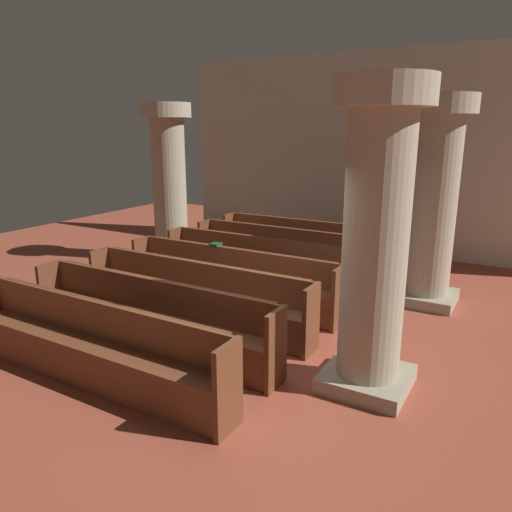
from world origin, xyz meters
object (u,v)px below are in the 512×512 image
(pew_row_5, at_px, (149,314))
(hymn_book, at_px, (216,244))
(pillar_aisle_rear, at_px, (376,237))
(pew_row_6, at_px, (90,341))
(pew_row_4, at_px, (194,293))
(pew_row_2, at_px, (259,262))
(pillar_far_side, at_px, (169,181))
(pew_row_1, at_px, (283,251))
(pew_row_3, at_px, (230,276))
(pew_row_0, at_px, (304,241))
(lectern, at_px, (359,239))
(kneeler_box_blue, at_px, (365,313))
(pillar_aisle_side, at_px, (434,199))

(pew_row_5, xyz_separation_m, hymn_book, (-0.40, 2.12, 0.44))
(pillar_aisle_rear, bearing_deg, pew_row_6, -151.60)
(pew_row_4, xyz_separation_m, pew_row_5, (0.00, -0.96, 0.00))
(pew_row_2, xyz_separation_m, pew_row_4, (0.00, -1.93, 0.00))
(pew_row_5, height_order, pillar_far_side, pillar_far_side)
(pew_row_1, bearing_deg, pillar_aisle_rear, -50.30)
(pew_row_2, bearing_deg, pew_row_3, -90.00)
(pew_row_0, height_order, hymn_book, hymn_book)
(hymn_book, bearing_deg, lectern, 70.98)
(pew_row_3, bearing_deg, pew_row_0, 90.00)
(kneeler_box_blue, bearing_deg, pew_row_6, -122.09)
(hymn_book, relative_size, kneeler_box_blue, 0.48)
(pillar_far_side, xyz_separation_m, pillar_aisle_rear, (5.47, -3.19, 0.00))
(pew_row_4, relative_size, kneeler_box_blue, 10.09)
(lectern, bearing_deg, pillar_aisle_side, -48.78)
(pew_row_0, distance_m, pillar_aisle_rear, 5.25)
(pillar_aisle_side, bearing_deg, kneeler_box_blue, -116.56)
(pillar_far_side, relative_size, hymn_book, 18.41)
(pew_row_6, distance_m, pillar_aisle_rear, 3.37)
(pew_row_5, bearing_deg, lectern, 81.38)
(pillar_aisle_rear, bearing_deg, pew_row_1, 129.70)
(pew_row_2, relative_size, hymn_book, 21.03)
(pew_row_2, relative_size, pew_row_4, 1.00)
(pillar_aisle_rear, bearing_deg, hymn_book, 153.29)
(pew_row_5, height_order, pillar_aisle_rear, pillar_aisle_rear)
(lectern, height_order, hymn_book, lectern)
(pew_row_1, distance_m, pew_row_3, 1.93)
(pew_row_0, height_order, lectern, lectern)
(pew_row_3, distance_m, pew_row_5, 1.93)
(pew_row_1, bearing_deg, pew_row_2, -90.00)
(pew_row_1, height_order, pew_row_6, same)
(pew_row_4, height_order, pillar_far_side, pillar_far_side)
(pillar_aisle_rear, bearing_deg, pew_row_0, 122.77)
(pew_row_6, bearing_deg, pew_row_0, 90.00)
(pew_row_2, height_order, pew_row_5, same)
(pew_row_1, relative_size, kneeler_box_blue, 10.09)
(pew_row_0, bearing_deg, pillar_far_side, -158.01)
(pew_row_5, relative_size, pillar_far_side, 1.14)
(pew_row_2, bearing_deg, pew_row_5, -90.00)
(pew_row_0, height_order, pillar_far_side, pillar_far_side)
(pew_row_1, bearing_deg, pew_row_3, -90.00)
(pew_row_6, bearing_deg, pillar_aisle_rear, 28.40)
(lectern, xyz_separation_m, kneeler_box_blue, (1.24, -3.41, -0.34))
(pillar_far_side, bearing_deg, pew_row_1, 2.77)
(pillar_aisle_rear, xyz_separation_m, lectern, (-1.88, 5.31, -1.29))
(pew_row_1, relative_size, pew_row_2, 1.00)
(pew_row_0, xyz_separation_m, pew_row_1, (0.00, -0.96, 0.00))
(kneeler_box_blue, bearing_deg, pew_row_1, 146.21)
(pillar_aisle_side, distance_m, lectern, 3.13)
(pew_row_2, bearing_deg, hymn_book, -117.21)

